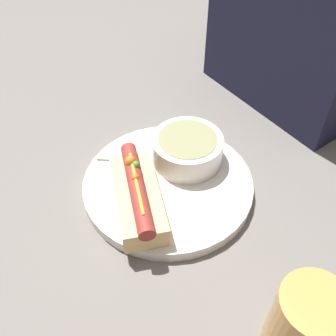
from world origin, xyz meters
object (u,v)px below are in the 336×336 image
Objects in this scene: spoon at (156,161)px; soup_bowl at (187,148)px; hot_dog at (137,196)px; drinking_glass at (304,326)px.

soup_bowl is at bearing 14.29° from spoon.
hot_dog is at bearing -99.69° from spoon.
spoon is (-0.06, 0.07, -0.02)m from hot_dog.
soup_bowl is 1.02× the size of drinking_glass.
drinking_glass is at bearing -13.52° from soup_bowl.
hot_dog reaches higher than soup_bowl.
spoon is at bearing 175.32° from drinking_glass.
spoon is (-0.02, -0.05, -0.02)m from soup_bowl.
spoon is at bearing 152.68° from hot_dog.
soup_bowl is (-0.04, 0.12, 0.00)m from hot_dog.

